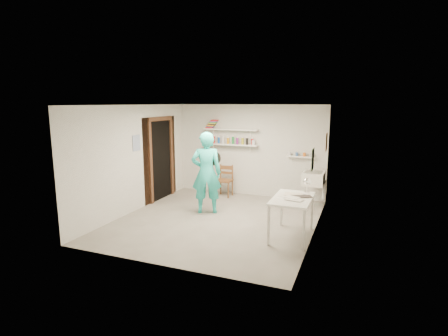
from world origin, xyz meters
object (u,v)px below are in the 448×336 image
(belfast_sink, at_px, (314,178))
(wall_clock, at_px, (213,158))
(wooden_chair, at_px, (224,181))
(work_table, at_px, (292,217))
(man, at_px, (206,173))
(desk_lamp, at_px, (307,181))

(belfast_sink, height_order, wall_clock, wall_clock)
(belfast_sink, distance_m, wooden_chair, 2.33)
(belfast_sink, bearing_deg, wall_clock, -152.09)
(wall_clock, height_order, work_table, wall_clock)
(man, bearing_deg, belfast_sink, -171.87)
(wooden_chair, bearing_deg, wall_clock, -80.07)
(man, relative_size, wooden_chair, 2.16)
(man, xyz_separation_m, wooden_chair, (-0.14, 1.44, -0.49))
(wall_clock, bearing_deg, wooden_chair, 77.28)
(wall_clock, xyz_separation_m, work_table, (1.97, -0.97, -0.84))
(belfast_sink, xyz_separation_m, work_table, (-0.11, -2.08, -0.32))
(wall_clock, xyz_separation_m, desk_lamp, (2.16, -0.52, -0.24))
(belfast_sink, distance_m, wall_clock, 2.41)
(work_table, bearing_deg, man, 159.43)
(belfast_sink, xyz_separation_m, wall_clock, (-2.08, -1.10, 0.52))
(wooden_chair, bearing_deg, belfast_sink, -3.72)
(man, bearing_deg, desk_lamp, 148.95)
(wooden_chair, xyz_separation_m, desk_lamp, (2.38, -1.76, 0.55))
(man, distance_m, wall_clock, 0.38)
(belfast_sink, relative_size, work_table, 0.53)
(man, relative_size, work_table, 1.61)
(work_table, bearing_deg, wooden_chair, 134.73)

